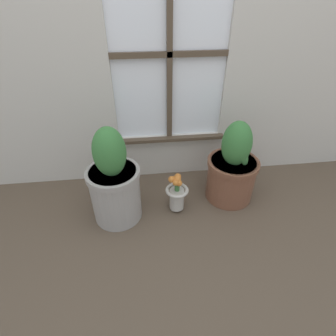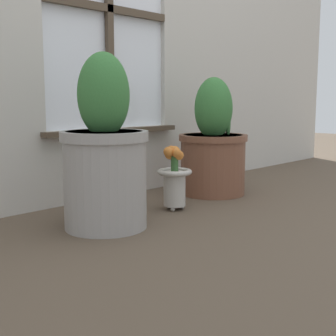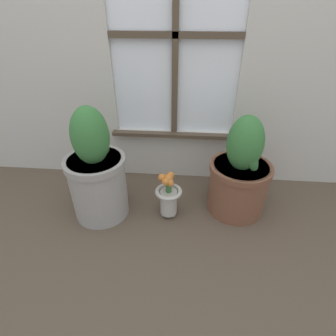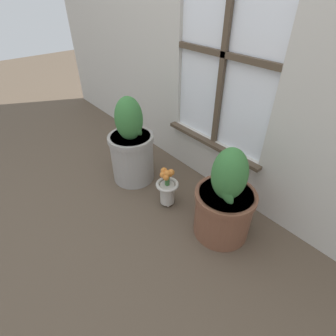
% 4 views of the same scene
% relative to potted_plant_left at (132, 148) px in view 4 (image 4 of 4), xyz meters
% --- Properties ---
extents(ground_plane, '(10.00, 10.00, 0.00)m').
position_rel_potted_plant_left_xyz_m(ground_plane, '(0.40, -0.17, -0.27)').
color(ground_plane, brown).
extents(potted_plant_left, '(0.33, 0.33, 0.66)m').
position_rel_potted_plant_left_xyz_m(potted_plant_left, '(0.00, 0.00, 0.00)').
color(potted_plant_left, '#9E9993').
rests_on(potted_plant_left, ground_plane).
extents(potted_plant_right, '(0.35, 0.35, 0.60)m').
position_rel_potted_plant_left_xyz_m(potted_plant_right, '(0.79, 0.10, -0.04)').
color(potted_plant_right, brown).
rests_on(potted_plant_right, ground_plane).
extents(flower_vase, '(0.15, 0.15, 0.28)m').
position_rel_potted_plant_left_xyz_m(flower_vase, '(0.40, 0.01, -0.13)').
color(flower_vase, '#BCB7AD').
rests_on(flower_vase, ground_plane).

